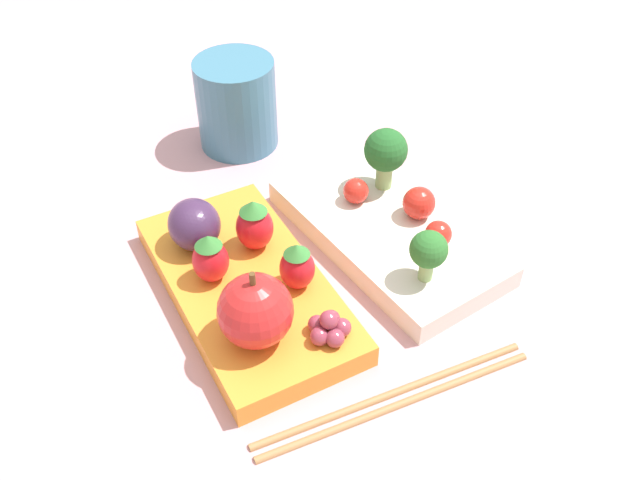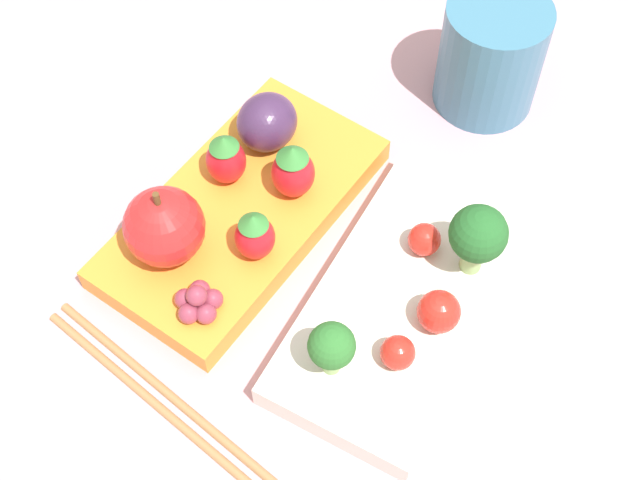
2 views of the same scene
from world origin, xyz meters
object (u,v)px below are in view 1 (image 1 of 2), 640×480
(broccoli_floret_1, at_px, (386,152))
(plum, at_px, (194,224))
(cherry_tomato_2, at_px, (356,191))
(chopsticks_pair, at_px, (395,397))
(strawberry_1, at_px, (254,225))
(cherry_tomato_0, at_px, (419,203))
(strawberry_0, at_px, (212,261))
(bento_box_fruit, at_px, (247,288))
(apple, at_px, (255,311))
(drinking_cup, at_px, (237,104))
(strawberry_2, at_px, (297,266))
(cherry_tomato_1, at_px, (438,234))
(bento_box_savoury, at_px, (387,232))
(grape_cluster, at_px, (329,327))
(broccoli_floret_0, at_px, (429,251))

(broccoli_floret_1, bearing_deg, plum, -91.12)
(cherry_tomato_2, xyz_separation_m, chopsticks_pair, (0.18, -0.07, -0.03))
(cherry_tomato_2, xyz_separation_m, strawberry_1, (0.01, -0.10, 0.01))
(cherry_tomato_0, relative_size, strawberry_0, 0.64)
(bento_box_fruit, distance_m, plum, 0.07)
(broccoli_floret_1, distance_m, strawberry_0, 0.18)
(apple, bearing_deg, drinking_cup, 160.90)
(strawberry_0, bearing_deg, drinking_cup, 153.26)
(strawberry_2, bearing_deg, cherry_tomato_0, 102.20)
(cherry_tomato_1, height_order, strawberry_1, strawberry_1)
(bento_box_savoury, height_order, grape_cluster, grape_cluster)
(strawberry_1, distance_m, plum, 0.05)
(plum, bearing_deg, strawberry_2, 33.79)
(bento_box_fruit, bearing_deg, broccoli_floret_1, 108.76)
(strawberry_0, bearing_deg, bento_box_fruit, 68.37)
(drinking_cup, height_order, chopsticks_pair, drinking_cup)
(cherry_tomato_2, bearing_deg, cherry_tomato_1, 22.18)
(drinking_cup, bearing_deg, broccoli_floret_1, 27.51)
(plum, distance_m, chopsticks_pair, 0.21)
(grape_cluster, bearing_deg, strawberry_2, 178.10)
(broccoli_floret_0, xyz_separation_m, cherry_tomato_0, (-0.07, 0.04, -0.01))
(bento_box_fruit, distance_m, grape_cluster, 0.09)
(strawberry_0, bearing_deg, broccoli_floret_0, 64.14)
(drinking_cup, bearing_deg, bento_box_fruit, -20.37)
(cherry_tomato_1, relative_size, strawberry_0, 0.51)
(apple, height_order, drinking_cup, drinking_cup)
(broccoli_floret_1, xyz_separation_m, strawberry_0, (0.04, -0.18, -0.02))
(cherry_tomato_0, distance_m, strawberry_0, 0.18)
(bento_box_savoury, height_order, broccoli_floret_0, broccoli_floret_0)
(drinking_cup, distance_m, chopsticks_pair, 0.34)
(apple, bearing_deg, broccoli_floret_0, 88.00)
(strawberry_0, xyz_separation_m, strawberry_2, (0.03, 0.06, -0.00))
(broccoli_floret_0, distance_m, broccoli_floret_1, 0.12)
(cherry_tomato_0, relative_size, strawberry_1, 0.60)
(chopsticks_pair, bearing_deg, cherry_tomato_2, 159.30)
(broccoli_floret_1, distance_m, chopsticks_pair, 0.22)
(bento_box_fruit, distance_m, strawberry_2, 0.05)
(bento_box_savoury, height_order, drinking_cup, drinking_cup)
(bento_box_fruit, bearing_deg, plum, -160.11)
(strawberry_0, height_order, grape_cluster, strawberry_0)
(bento_box_fruit, height_order, broccoli_floret_1, broccoli_floret_1)
(strawberry_2, xyz_separation_m, plum, (-0.08, -0.05, 0.00))
(chopsticks_pair, bearing_deg, bento_box_savoury, 151.23)
(strawberry_1, height_order, grape_cluster, strawberry_1)
(cherry_tomato_1, bearing_deg, broccoli_floret_1, 179.83)
(broccoli_floret_0, height_order, apple, apple)
(cherry_tomato_2, xyz_separation_m, grape_cluster, (0.12, -0.09, -0.00))
(broccoli_floret_1, xyz_separation_m, chopsticks_pair, (0.19, -0.10, -0.05))
(apple, height_order, strawberry_2, apple)
(apple, bearing_deg, broccoli_floret_1, 122.99)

